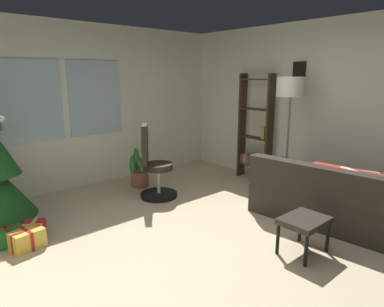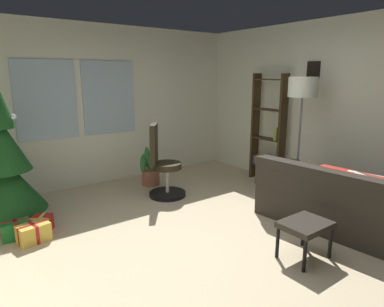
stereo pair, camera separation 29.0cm
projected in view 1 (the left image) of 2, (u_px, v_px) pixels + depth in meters
name	position (u px, v px, depth m)	size (l,w,h in m)	color
ground_plane	(209.00, 249.00, 3.71)	(5.01, 5.70, 0.10)	beige
wall_back_with_windows	(86.00, 106.00, 5.50)	(5.01, 0.12, 2.63)	silver
wall_right_with_frames	(333.00, 109.00, 5.04)	(0.12, 5.70, 2.63)	silver
couch	(337.00, 199.00, 4.24)	(1.56, 1.85, 0.80)	#2C2720
footstool	(304.00, 223.00, 3.46)	(0.49, 0.38, 0.39)	#2C2720
gift_box_red	(32.00, 233.00, 3.77)	(0.37, 0.41, 0.20)	red
gift_box_green	(7.00, 236.00, 3.68)	(0.32, 0.27, 0.21)	#1E722D
gift_box_gold	(27.00, 239.00, 3.60)	(0.36, 0.27, 0.22)	gold
office_chair	(154.00, 169.00, 5.05)	(0.59, 0.58, 1.12)	black
bookshelf	(255.00, 135.00, 5.87)	(0.18, 0.64, 1.85)	#382A17
floor_lamp	(291.00, 94.00, 4.91)	(0.41, 0.41, 1.79)	slate
potted_plant	(139.00, 172.00, 5.58)	(0.36, 0.37, 0.70)	#955843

